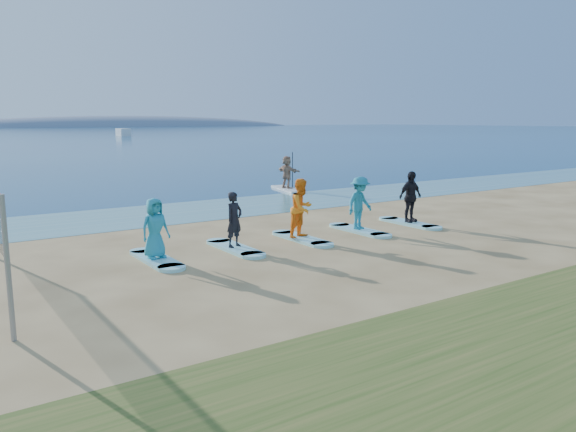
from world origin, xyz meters
TOP-DOWN VIEW (x-y plane):
  - ground at (0.00, 0.00)m, footprint 600.00×600.00m
  - shallow_water at (0.00, 10.50)m, footprint 600.00×600.00m
  - island_ridge at (95.00, 300.00)m, footprint 220.00×56.00m
  - paddleboard at (8.32, 13.99)m, footprint 1.32×3.08m
  - paddleboarder at (8.32, 13.99)m, footprint 0.71×1.63m
  - boat_offshore_b at (32.79, 117.41)m, footprint 2.65×5.57m
  - surfboard_0 at (-2.94, 3.42)m, footprint 0.70×2.20m
  - student_0 at (-2.94, 3.42)m, footprint 0.85×0.63m
  - surfboard_1 at (-0.58, 3.42)m, footprint 0.70×2.20m
  - student_1 at (-0.58, 3.42)m, footprint 0.67×0.56m
  - surfboard_2 at (1.78, 3.42)m, footprint 0.70×2.20m
  - student_2 at (1.78, 3.42)m, footprint 1.05×0.93m
  - surfboard_3 at (4.13, 3.42)m, footprint 0.70×2.20m
  - student_3 at (4.13, 3.42)m, footprint 1.24×0.87m
  - surfboard_4 at (6.49, 3.42)m, footprint 0.70×2.20m
  - student_4 at (6.49, 3.42)m, footprint 1.08×0.49m

SIDE VIEW (x-z plane):
  - ground at x=0.00m, z-range 0.00..0.00m
  - island_ridge at x=95.00m, z-range -9.00..9.00m
  - boat_offshore_b at x=32.79m, z-range -0.85..0.85m
  - shallow_water at x=0.00m, z-range 0.01..0.01m
  - surfboard_0 at x=-2.94m, z-range 0.00..0.09m
  - surfboard_1 at x=-0.58m, z-range 0.00..0.09m
  - surfboard_2 at x=1.78m, z-range 0.00..0.09m
  - surfboard_3 at x=4.13m, z-range 0.00..0.09m
  - surfboard_4 at x=6.49m, z-range 0.00..0.09m
  - paddleboard at x=8.32m, z-range 0.00..0.12m
  - student_1 at x=-0.58m, z-range 0.09..1.67m
  - student_0 at x=-2.94m, z-range 0.09..1.68m
  - student_3 at x=4.13m, z-range 0.09..1.84m
  - paddleboarder at x=8.32m, z-range 0.12..1.82m
  - student_4 at x=6.49m, z-range 0.09..1.90m
  - student_2 at x=1.78m, z-range 0.09..1.91m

